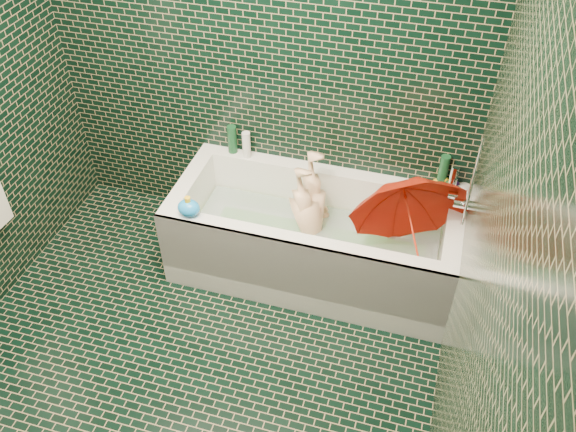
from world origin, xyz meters
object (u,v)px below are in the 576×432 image
(child, at_px, (311,227))
(rubber_duck, at_px, (439,183))
(umbrella, at_px, (412,229))
(bath_toy, at_px, (189,208))
(bathtub, at_px, (313,246))

(child, distance_m, rubber_duck, 0.81)
(umbrella, relative_size, rubber_duck, 6.17)
(rubber_duck, height_order, bath_toy, bath_toy)
(bathtub, height_order, umbrella, umbrella)
(child, bearing_deg, rubber_duck, 125.83)
(child, relative_size, rubber_duck, 9.12)
(child, height_order, rubber_duck, rubber_duck)
(rubber_duck, bearing_deg, bathtub, -165.22)
(child, distance_m, bath_toy, 0.78)
(bathtub, bearing_deg, child, 116.15)
(bathtub, height_order, bath_toy, bath_toy)
(child, xyz_separation_m, bath_toy, (-0.63, -0.35, 0.30))
(bathtub, bearing_deg, umbrella, -7.48)
(child, height_order, bath_toy, bath_toy)
(child, relative_size, bath_toy, 6.71)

